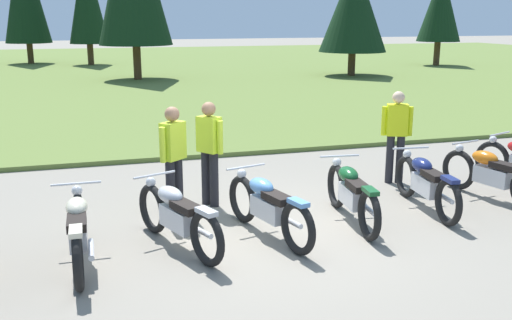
{
  "coord_description": "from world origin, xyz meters",
  "views": [
    {
      "loc": [
        -2.34,
        -7.27,
        2.95
      ],
      "look_at": [
        0.0,
        0.6,
        0.9
      ],
      "focal_mm": 40.46,
      "sensor_mm": 36.0,
      "label": 1
    }
  ],
  "objects_px": {
    "motorcycle_sky_blue": "(268,206)",
    "rider_checking_bike": "(173,155)",
    "motorcycle_orange": "(492,174)",
    "rider_in_hivis_vest": "(209,148)",
    "motorcycle_british_green": "(352,193)",
    "motorcycle_navy": "(426,183)",
    "rider_with_back_turned": "(396,132)",
    "motorcycle_silver": "(177,216)",
    "motorcycle_cream": "(78,230)"
  },
  "relations": [
    {
      "from": "motorcycle_silver",
      "to": "rider_in_hivis_vest",
      "type": "relative_size",
      "value": 1.2
    },
    {
      "from": "motorcycle_british_green",
      "to": "motorcycle_navy",
      "type": "height_order",
      "value": "same"
    },
    {
      "from": "motorcycle_navy",
      "to": "rider_checking_bike",
      "type": "bearing_deg",
      "value": 167.27
    },
    {
      "from": "motorcycle_sky_blue",
      "to": "rider_with_back_turned",
      "type": "xyz_separation_m",
      "value": [
        3.01,
        1.87,
        0.51
      ]
    },
    {
      "from": "motorcycle_british_green",
      "to": "rider_with_back_turned",
      "type": "distance_m",
      "value": 2.4
    },
    {
      "from": "motorcycle_sky_blue",
      "to": "rider_in_hivis_vest",
      "type": "xyz_separation_m",
      "value": [
        -0.47,
        1.56,
        0.51
      ]
    },
    {
      "from": "motorcycle_sky_blue",
      "to": "rider_checking_bike",
      "type": "relative_size",
      "value": 1.23
    },
    {
      "from": "rider_with_back_turned",
      "to": "motorcycle_silver",
      "type": "bearing_deg",
      "value": -155.88
    },
    {
      "from": "motorcycle_navy",
      "to": "rider_in_hivis_vest",
      "type": "distance_m",
      "value": 3.42
    },
    {
      "from": "rider_in_hivis_vest",
      "to": "rider_checking_bike",
      "type": "bearing_deg",
      "value": -152.72
    },
    {
      "from": "motorcycle_cream",
      "to": "rider_checking_bike",
      "type": "height_order",
      "value": "rider_checking_bike"
    },
    {
      "from": "motorcycle_orange",
      "to": "rider_checking_bike",
      "type": "height_order",
      "value": "rider_checking_bike"
    },
    {
      "from": "motorcycle_silver",
      "to": "motorcycle_navy",
      "type": "bearing_deg",
      "value": 6.09
    },
    {
      "from": "motorcycle_orange",
      "to": "rider_in_hivis_vest",
      "type": "xyz_separation_m",
      "value": [
        -4.5,
        1.03,
        0.51
      ]
    },
    {
      "from": "motorcycle_silver",
      "to": "motorcycle_orange",
      "type": "height_order",
      "value": "same"
    },
    {
      "from": "motorcycle_british_green",
      "to": "rider_in_hivis_vest",
      "type": "xyz_separation_m",
      "value": [
        -1.82,
        1.35,
        0.51
      ]
    },
    {
      "from": "motorcycle_british_green",
      "to": "rider_in_hivis_vest",
      "type": "height_order",
      "value": "rider_in_hivis_vest"
    },
    {
      "from": "motorcycle_silver",
      "to": "motorcycle_navy",
      "type": "height_order",
      "value": "same"
    },
    {
      "from": "rider_checking_bike",
      "to": "rider_with_back_turned",
      "type": "relative_size",
      "value": 1.0
    },
    {
      "from": "motorcycle_navy",
      "to": "rider_checking_bike",
      "type": "xyz_separation_m",
      "value": [
        -3.79,
        0.86,
        0.51
      ]
    },
    {
      "from": "motorcycle_cream",
      "to": "motorcycle_navy",
      "type": "height_order",
      "value": "same"
    },
    {
      "from": "motorcycle_sky_blue",
      "to": "motorcycle_orange",
      "type": "relative_size",
      "value": 0.99
    },
    {
      "from": "motorcycle_british_green",
      "to": "rider_in_hivis_vest",
      "type": "relative_size",
      "value": 1.26
    },
    {
      "from": "motorcycle_sky_blue",
      "to": "motorcycle_british_green",
      "type": "distance_m",
      "value": 1.37
    },
    {
      "from": "motorcycle_silver",
      "to": "rider_checking_bike",
      "type": "bearing_deg",
      "value": 82.78
    },
    {
      "from": "motorcycle_cream",
      "to": "rider_checking_bike",
      "type": "relative_size",
      "value": 1.26
    },
    {
      "from": "motorcycle_cream",
      "to": "motorcycle_navy",
      "type": "relative_size",
      "value": 1.0
    },
    {
      "from": "motorcycle_cream",
      "to": "rider_with_back_turned",
      "type": "height_order",
      "value": "rider_with_back_turned"
    },
    {
      "from": "motorcycle_cream",
      "to": "motorcycle_navy",
      "type": "bearing_deg",
      "value": 6.62
    },
    {
      "from": "motorcycle_silver",
      "to": "rider_checking_bike",
      "type": "relative_size",
      "value": 1.2
    },
    {
      "from": "motorcycle_navy",
      "to": "rider_checking_bike",
      "type": "height_order",
      "value": "rider_checking_bike"
    },
    {
      "from": "motorcycle_sky_blue",
      "to": "rider_checking_bike",
      "type": "height_order",
      "value": "rider_checking_bike"
    },
    {
      "from": "motorcycle_silver",
      "to": "rider_with_back_turned",
      "type": "relative_size",
      "value": 1.2
    },
    {
      "from": "motorcycle_navy",
      "to": "motorcycle_silver",
      "type": "bearing_deg",
      "value": -173.91
    },
    {
      "from": "rider_with_back_turned",
      "to": "motorcycle_sky_blue",
      "type": "bearing_deg",
      "value": -148.15
    },
    {
      "from": "rider_checking_bike",
      "to": "rider_with_back_turned",
      "type": "xyz_separation_m",
      "value": [
        4.09,
        0.63,
        0.0
      ]
    },
    {
      "from": "motorcycle_british_green",
      "to": "rider_with_back_turned",
      "type": "xyz_separation_m",
      "value": [
        1.66,
        1.66,
        0.51
      ]
    },
    {
      "from": "motorcycle_cream",
      "to": "motorcycle_silver",
      "type": "xyz_separation_m",
      "value": [
        1.23,
        0.18,
        0.0
      ]
    },
    {
      "from": "rider_in_hivis_vest",
      "to": "rider_with_back_turned",
      "type": "height_order",
      "value": "same"
    },
    {
      "from": "motorcycle_british_green",
      "to": "rider_in_hivis_vest",
      "type": "distance_m",
      "value": 2.32
    },
    {
      "from": "motorcycle_british_green",
      "to": "motorcycle_navy",
      "type": "relative_size",
      "value": 1.0
    },
    {
      "from": "motorcycle_silver",
      "to": "rider_with_back_turned",
      "type": "bearing_deg",
      "value": 24.12
    },
    {
      "from": "motorcycle_orange",
      "to": "rider_in_hivis_vest",
      "type": "bearing_deg",
      "value": 167.08
    },
    {
      "from": "motorcycle_silver",
      "to": "rider_checking_bike",
      "type": "xyz_separation_m",
      "value": [
        0.16,
        1.28,
        0.51
      ]
    },
    {
      "from": "rider_checking_bike",
      "to": "motorcycle_cream",
      "type": "bearing_deg",
      "value": -133.72
    },
    {
      "from": "rider_checking_bike",
      "to": "motorcycle_sky_blue",
      "type": "bearing_deg",
      "value": -48.85
    },
    {
      "from": "motorcycle_cream",
      "to": "motorcycle_sky_blue",
      "type": "relative_size",
      "value": 1.02
    },
    {
      "from": "motorcycle_sky_blue",
      "to": "rider_in_hivis_vest",
      "type": "distance_m",
      "value": 1.7
    },
    {
      "from": "motorcycle_british_green",
      "to": "motorcycle_orange",
      "type": "relative_size",
      "value": 1.01
    },
    {
      "from": "motorcycle_orange",
      "to": "rider_checking_bike",
      "type": "relative_size",
      "value": 1.24
    }
  ]
}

